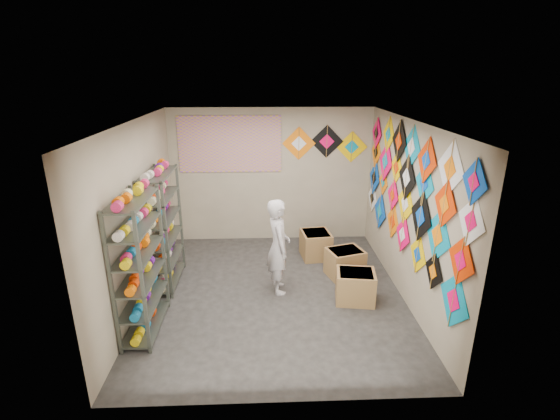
{
  "coord_description": "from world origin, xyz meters",
  "views": [
    {
      "loc": [
        -0.15,
        -5.67,
        3.38
      ],
      "look_at": [
        0.1,
        0.3,
        1.3
      ],
      "focal_mm": 26.0,
      "sensor_mm": 36.0,
      "label": 1
    }
  ],
  "objects_px": {
    "shopkeeper": "(278,246)",
    "carton_c": "(316,245)",
    "shelf_rack_front": "(140,266)",
    "shelf_rack_back": "(163,229)",
    "carton_a": "(355,286)",
    "carton_b": "(345,263)"
  },
  "relations": [
    {
      "from": "shopkeeper",
      "to": "carton_b",
      "type": "xyz_separation_m",
      "value": [
        1.16,
        0.45,
        -0.53
      ]
    },
    {
      "from": "shelf_rack_front",
      "to": "shopkeeper",
      "type": "bearing_deg",
      "value": 27.3
    },
    {
      "from": "shelf_rack_back",
      "to": "carton_b",
      "type": "relative_size",
      "value": 3.26
    },
    {
      "from": "carton_b",
      "to": "carton_c",
      "type": "relative_size",
      "value": 1.02
    },
    {
      "from": "shelf_rack_front",
      "to": "carton_a",
      "type": "relative_size",
      "value": 3.29
    },
    {
      "from": "carton_b",
      "to": "carton_c",
      "type": "bearing_deg",
      "value": 101.41
    },
    {
      "from": "shelf_rack_front",
      "to": "carton_b",
      "type": "xyz_separation_m",
      "value": [
        3.01,
        1.4,
        -0.71
      ]
    },
    {
      "from": "shelf_rack_front",
      "to": "carton_c",
      "type": "height_order",
      "value": "shelf_rack_front"
    },
    {
      "from": "shopkeeper",
      "to": "carton_a",
      "type": "distance_m",
      "value": 1.33
    },
    {
      "from": "carton_a",
      "to": "carton_c",
      "type": "height_order",
      "value": "carton_c"
    },
    {
      "from": "carton_a",
      "to": "carton_c",
      "type": "distance_m",
      "value": 1.62
    },
    {
      "from": "shopkeeper",
      "to": "shelf_rack_front",
      "type": "bearing_deg",
      "value": 108.98
    },
    {
      "from": "shelf_rack_front",
      "to": "shelf_rack_back",
      "type": "distance_m",
      "value": 1.3
    },
    {
      "from": "shelf_rack_front",
      "to": "carton_c",
      "type": "relative_size",
      "value": 3.33
    },
    {
      "from": "shopkeeper",
      "to": "carton_c",
      "type": "distance_m",
      "value": 1.51
    },
    {
      "from": "carton_a",
      "to": "carton_b",
      "type": "height_order",
      "value": "carton_a"
    },
    {
      "from": "shelf_rack_front",
      "to": "carton_c",
      "type": "xyz_separation_m",
      "value": [
        2.6,
        2.15,
        -0.7
      ]
    },
    {
      "from": "carton_b",
      "to": "carton_c",
      "type": "distance_m",
      "value": 0.86
    },
    {
      "from": "shelf_rack_front",
      "to": "shelf_rack_back",
      "type": "relative_size",
      "value": 1.0
    },
    {
      "from": "shelf_rack_back",
      "to": "shopkeeper",
      "type": "relative_size",
      "value": 1.24
    },
    {
      "from": "shelf_rack_back",
      "to": "carton_c",
      "type": "distance_m",
      "value": 2.82
    },
    {
      "from": "shelf_rack_back",
      "to": "carton_c",
      "type": "relative_size",
      "value": 3.33
    }
  ]
}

